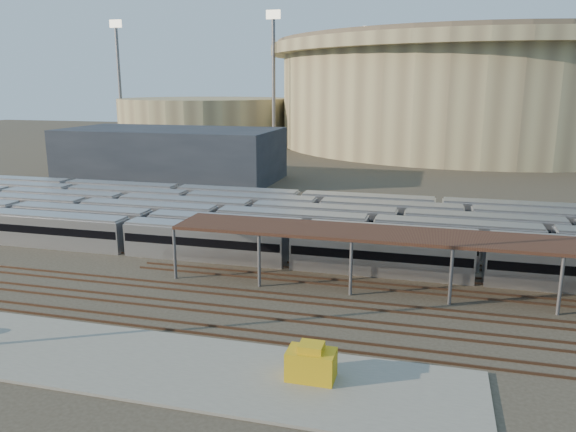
# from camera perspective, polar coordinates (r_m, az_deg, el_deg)

# --- Properties ---
(ground) EXTENTS (420.00, 420.00, 0.00)m
(ground) POSITION_cam_1_polar(r_m,az_deg,el_deg) (52.08, -3.96, -7.56)
(ground) COLOR #383026
(ground) RESTS_ON ground
(apron) EXTENTS (50.00, 9.00, 0.20)m
(apron) POSITION_cam_1_polar(r_m,az_deg,el_deg) (41.70, -17.64, -13.55)
(apron) COLOR gray
(apron) RESTS_ON ground
(subway_trains) EXTENTS (124.00, 23.90, 3.60)m
(subway_trains) POSITION_cam_1_polar(r_m,az_deg,el_deg) (69.06, -0.78, -0.73)
(subway_trains) COLOR #B7B7BC
(subway_trains) RESTS_ON ground
(inspection_shed) EXTENTS (60.30, 6.00, 5.30)m
(inspection_shed) POSITION_cam_1_polar(r_m,az_deg,el_deg) (52.11, 21.07, -2.66)
(inspection_shed) COLOR slate
(inspection_shed) RESTS_ON ground
(empty_tracks) EXTENTS (170.00, 9.62, 0.18)m
(empty_tracks) POSITION_cam_1_polar(r_m,az_deg,el_deg) (47.69, -5.94, -9.49)
(empty_tracks) COLOR #4C3323
(empty_tracks) RESTS_ON ground
(stadium) EXTENTS (124.00, 124.00, 32.50)m
(stadium) POSITION_cam_1_polar(r_m,az_deg,el_deg) (186.22, 18.18, 11.97)
(stadium) COLOR tan
(stadium) RESTS_ON ground
(secondary_arena) EXTENTS (56.00, 56.00, 14.00)m
(secondary_arena) POSITION_cam_1_polar(r_m,az_deg,el_deg) (192.05, -8.46, 9.66)
(secondary_arena) COLOR tan
(secondary_arena) RESTS_ON ground
(service_building) EXTENTS (42.00, 20.00, 10.00)m
(service_building) POSITION_cam_1_polar(r_m,az_deg,el_deg) (113.95, -11.78, 6.16)
(service_building) COLOR #1E232D
(service_building) RESTS_ON ground
(floodlight_0) EXTENTS (4.00, 1.00, 38.40)m
(floodlight_0) POSITION_cam_1_polar(r_m,az_deg,el_deg) (162.65, -1.47, 13.99)
(floodlight_0) COLOR slate
(floodlight_0) RESTS_ON ground
(floodlight_1) EXTENTS (4.00, 1.00, 38.40)m
(floodlight_1) POSITION_cam_1_polar(r_m,az_deg,el_deg) (194.33, -16.78, 13.32)
(floodlight_1) COLOR slate
(floodlight_1) RESTS_ON ground
(floodlight_3) EXTENTS (4.00, 1.00, 38.40)m
(floodlight_3) POSITION_cam_1_polar(r_m,az_deg,el_deg) (207.64, 8.04, 13.70)
(floodlight_3) COLOR slate
(floodlight_3) RESTS_ON ground
(yellow_equipment) EXTENTS (3.06, 1.92, 1.91)m
(yellow_equipment) POSITION_cam_1_polar(r_m,az_deg,el_deg) (36.77, 2.37, -14.84)
(yellow_equipment) COLOR #C29A12
(yellow_equipment) RESTS_ON apron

